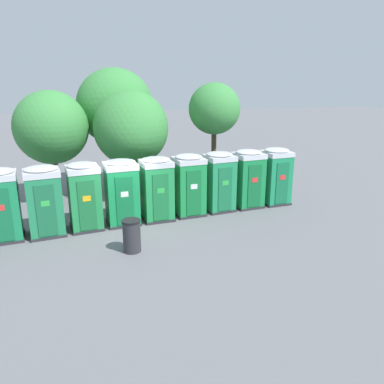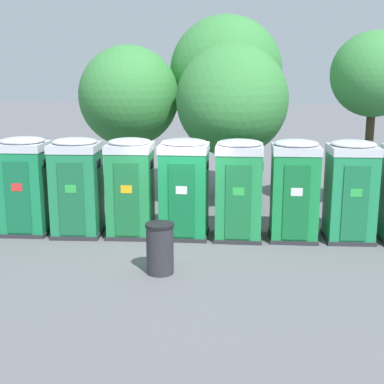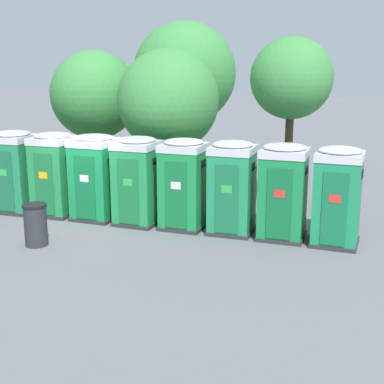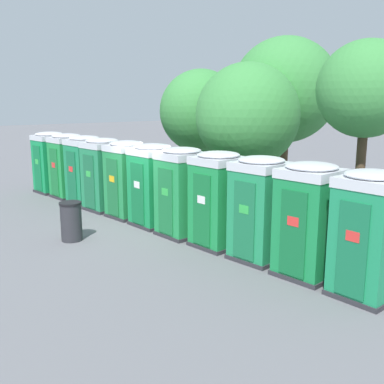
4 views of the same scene
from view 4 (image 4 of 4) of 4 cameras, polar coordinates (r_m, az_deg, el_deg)
The scene contains 17 objects.
ground_plane at distance 14.07m, azimuth -5.26°, elevation -4.24°, with size 120.00×120.00×0.00m, color slate.
portapotty_0 at distance 19.73m, azimuth -17.53°, elevation 3.66°, with size 1.32×1.34×2.54m.
portapotty_1 at distance 18.52m, azimuth -15.52°, elevation 3.29°, with size 1.31×1.32×2.54m.
portapotty_2 at distance 17.31m, azimuth -13.40°, elevation 2.83°, with size 1.35×1.34×2.54m.
portapotty_3 at distance 16.08m, azimuth -11.21°, elevation 2.27°, with size 1.38×1.36×2.54m.
portapotty_4 at distance 14.95m, azimuth -8.25°, elevation 1.68°, with size 1.30×1.34×2.54m.
portapotty_5 at distance 13.84m, azimuth -4.98°, elevation 0.95°, with size 1.33×1.30×2.54m.
portapotty_6 at distance 12.76m, azimuth -1.35°, elevation 0.07°, with size 1.28×1.29×2.54m.
portapotty_7 at distance 11.81m, azimuth 3.30°, elevation -0.89°, with size 1.30×1.31×2.54m.
portapotty_8 at distance 10.92m, azimuth 8.61°, elevation -2.03°, with size 1.32×1.34×2.54m.
portapotty_9 at distance 10.11m, azimuth 14.61°, elevation -3.40°, with size 1.34×1.33×2.54m.
portapotty_10 at distance 9.41m, azimuth 21.52°, elevation -4.97°, with size 1.25×1.28×2.54m.
street_tree_0 at distance 16.72m, azimuth 11.68°, elevation 12.45°, with size 3.77×3.77×6.03m.
street_tree_1 at distance 17.91m, azimuth 1.12°, elevation 10.19°, with size 3.23×3.23×5.02m.
street_tree_2 at distance 14.82m, azimuth 7.06°, elevation 9.57°, with size 3.36×3.36×5.03m.
street_tree_3 at distance 12.38m, azimuth 21.25°, elevation 11.95°, with size 2.48×2.48×5.33m.
trash_can at distance 12.86m, azimuth -15.09°, elevation -3.60°, with size 0.61×0.61×1.09m.
Camera 4 is at (11.65, -6.90, 3.84)m, focal length 42.00 mm.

